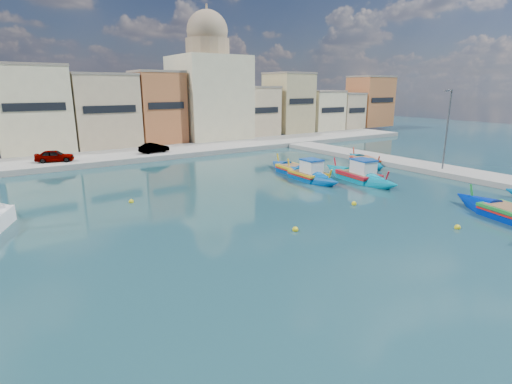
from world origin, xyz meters
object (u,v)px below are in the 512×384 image
object	(u,v)px
church_block	(209,85)
luzzu_green	(293,170)
luzzu_cyan_mid	(365,162)
luzzu_turquoise_cabin	(359,176)
quay_street_lamp	(447,129)
luzzu_blue_cabin	(308,176)

from	to	relation	value
church_block	luzzu_green	xyz separation A→B (m)	(-4.37, -25.70, -8.13)
church_block	luzzu_cyan_mid	bearing A→B (deg)	-79.32
church_block	luzzu_turquoise_cabin	distance (m)	32.48
quay_street_lamp	luzzu_turquoise_cabin	size ratio (longest dim) A/B	0.80
luzzu_turquoise_cabin	luzzu_cyan_mid	xyz separation A→B (m)	(6.43, 4.92, -0.11)
church_block	luzzu_blue_cabin	size ratio (longest dim) A/B	2.25
church_block	quay_street_lamp	world-z (taller)	church_block
church_block	luzzu_green	distance (m)	27.30
luzzu_turquoise_cabin	luzzu_green	bearing A→B (deg)	117.03
church_block	luzzu_cyan_mid	size ratio (longest dim) A/B	2.21
luzzu_turquoise_cabin	quay_street_lamp	bearing A→B (deg)	-16.06
luzzu_green	quay_street_lamp	bearing A→B (deg)	-35.11
luzzu_cyan_mid	luzzu_green	distance (m)	9.40
quay_street_lamp	luzzu_cyan_mid	world-z (taller)	quay_street_lamp
quay_street_lamp	luzzu_turquoise_cabin	xyz separation A→B (m)	(-8.88, 2.56, -3.96)
luzzu_turquoise_cabin	luzzu_cyan_mid	distance (m)	8.10
church_block	quay_street_lamp	xyz separation A→B (m)	(7.44, -34.00, -4.07)
church_block	luzzu_cyan_mid	xyz separation A→B (m)	(5.00, -26.52, -8.14)
luzzu_blue_cabin	luzzu_cyan_mid	bearing A→B (deg)	11.77
quay_street_lamp	luzzu_cyan_mid	size ratio (longest dim) A/B	0.92
luzzu_blue_cabin	luzzu_green	xyz separation A→B (m)	(0.63, 2.91, -0.09)
luzzu_cyan_mid	luzzu_green	size ratio (longest dim) A/B	1.03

